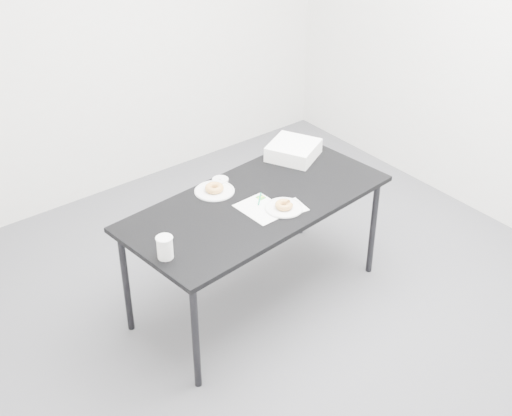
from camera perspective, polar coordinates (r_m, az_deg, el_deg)
floor at (r=4.51m, az=1.42°, el=-8.51°), size 4.00×4.00×0.00m
wall_back at (r=5.35m, az=-12.49°, el=14.28°), size 4.00×0.02×2.70m
wall_right at (r=5.19m, az=19.47°, el=12.62°), size 0.02×4.00×2.70m
table at (r=4.23m, az=0.02°, el=-0.05°), size 1.69×0.92×0.74m
scorecard at (r=4.12m, az=0.46°, el=-0.06°), size 0.23×0.29×0.00m
logo_patch at (r=4.22m, az=0.39°, el=0.85°), size 0.05×0.05×0.00m
pen at (r=4.20m, az=0.29°, el=0.73°), size 0.10×0.10×0.01m
napkin at (r=4.14m, az=2.83°, el=0.06°), size 0.18×0.18×0.00m
plate_near at (r=4.13m, az=2.25°, el=0.01°), size 0.22×0.22×0.01m
donut_near at (r=4.11m, az=2.26°, el=0.25°), size 0.13×0.13×0.04m
plate_far at (r=4.29m, az=-3.34°, el=1.37°), size 0.24×0.24×0.01m
donut_far at (r=4.28m, az=-3.35°, el=1.62°), size 0.16×0.16×0.04m
coffee_cup at (r=3.73m, az=-7.30°, el=-3.14°), size 0.08×0.08×0.13m
cup_lid at (r=4.40m, az=-2.87°, el=2.26°), size 0.10×0.10×0.01m
bakery_box at (r=4.65m, az=3.01°, el=4.64°), size 0.39×0.39×0.10m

